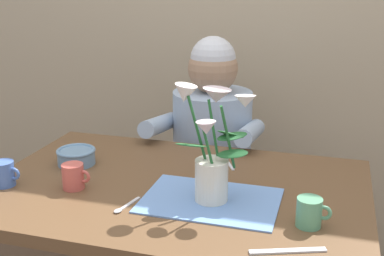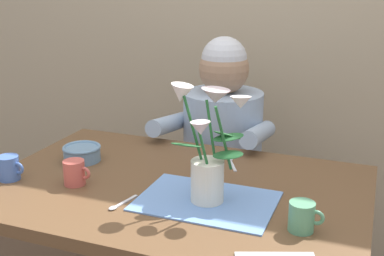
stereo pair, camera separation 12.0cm
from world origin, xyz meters
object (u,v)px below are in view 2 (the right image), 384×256
object	(u,v)px
tea_cup	(9,168)
dinner_knife	(274,255)
seated_person	(222,167)
coffee_cup	(302,217)
flower_vase	(208,150)
ceramic_bowl	(82,153)
ceramic_mug	(75,173)

from	to	relation	value
tea_cup	dinner_knife	bearing A→B (deg)	-8.85
seated_person	coffee_cup	xyz separation A→B (m)	(0.46, -0.76, 0.22)
flower_vase	ceramic_bowl	bearing A→B (deg)	165.18
ceramic_mug	tea_cup	size ratio (longest dim) A/B	1.00
ceramic_bowl	tea_cup	xyz separation A→B (m)	(-0.13, -0.23, 0.01)
flower_vase	ceramic_bowl	size ratio (longest dim) A/B	2.59
ceramic_bowl	tea_cup	world-z (taller)	tea_cup
dinner_knife	coffee_cup	distance (m)	0.16
ceramic_mug	seated_person	bearing A→B (deg)	70.26
dinner_knife	ceramic_mug	size ratio (longest dim) A/B	2.04
tea_cup	coffee_cup	bearing A→B (deg)	0.29
seated_person	dinner_knife	world-z (taller)	seated_person
ceramic_mug	dinner_knife	bearing A→B (deg)	-15.09
flower_vase	dinner_knife	bearing A→B (deg)	-42.53
seated_person	dinner_knife	size ratio (longest dim) A/B	5.97
seated_person	ceramic_mug	distance (m)	0.80
ceramic_mug	coffee_cup	bearing A→B (deg)	-3.04
flower_vase	ceramic_mug	world-z (taller)	flower_vase
ceramic_bowl	dinner_knife	world-z (taller)	ceramic_bowl
ceramic_mug	flower_vase	bearing A→B (deg)	6.17
dinner_knife	coffee_cup	world-z (taller)	coffee_cup
ceramic_bowl	dinner_knife	xyz separation A→B (m)	(0.78, -0.37, -0.03)
seated_person	coffee_cup	size ratio (longest dim) A/B	12.20
dinner_knife	tea_cup	world-z (taller)	tea_cup
flower_vase	dinner_knife	size ratio (longest dim) A/B	1.85
ceramic_bowl	ceramic_mug	world-z (taller)	ceramic_mug
dinner_knife	tea_cup	xyz separation A→B (m)	(-0.90, 0.14, 0.04)
dinner_knife	flower_vase	bearing A→B (deg)	116.78
flower_vase	ceramic_bowl	distance (m)	0.56
flower_vase	tea_cup	xyz separation A→B (m)	(-0.65, -0.09, -0.12)
flower_vase	dinner_knife	xyz separation A→B (m)	(0.25, -0.23, -0.16)
dinner_knife	ceramic_mug	xyz separation A→B (m)	(-0.68, 0.18, 0.04)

